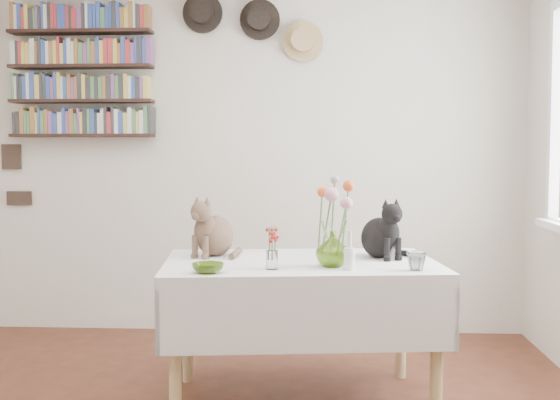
# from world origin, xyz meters

# --- Properties ---
(room) EXTENTS (4.08, 4.58, 2.58)m
(room) POSITION_xyz_m (0.00, 0.00, 1.25)
(room) COLOR brown
(room) RESTS_ON ground
(dining_table) EXTENTS (1.46, 1.03, 0.73)m
(dining_table) POSITION_xyz_m (0.47, 0.82, 0.55)
(dining_table) COLOR white
(dining_table) RESTS_ON room
(tabby_cat) EXTENTS (0.32, 0.35, 0.33)m
(tabby_cat) POSITION_xyz_m (0.01, 0.98, 0.90)
(tabby_cat) COLOR brown
(tabby_cat) RESTS_ON dining_table
(black_cat) EXTENTS (0.31, 0.34, 0.32)m
(black_cat) POSITION_xyz_m (0.88, 0.96, 0.89)
(black_cat) COLOR black
(black_cat) RESTS_ON dining_table
(flower_vase) EXTENTS (0.22, 0.22, 0.17)m
(flower_vase) POSITION_xyz_m (0.63, 0.65, 0.82)
(flower_vase) COLOR #8EB23B
(flower_vase) RESTS_ON dining_table
(green_bowl) EXTENTS (0.19, 0.19, 0.05)m
(green_bowl) POSITION_xyz_m (0.06, 0.44, 0.76)
(green_bowl) COLOR #8EB23B
(green_bowl) RESTS_ON dining_table
(drinking_glass) EXTENTS (0.12, 0.12, 0.09)m
(drinking_glass) POSITION_xyz_m (1.02, 0.56, 0.78)
(drinking_glass) COLOR white
(drinking_glass) RESTS_ON dining_table
(candlestick) EXTENTS (0.05, 0.05, 0.19)m
(candlestick) POSITION_xyz_m (0.71, 0.55, 0.80)
(candlestick) COLOR white
(candlestick) RESTS_ON dining_table
(berry_jar) EXTENTS (0.06, 0.06, 0.23)m
(berry_jar) POSITION_xyz_m (0.34, 0.56, 0.83)
(berry_jar) COLOR white
(berry_jar) RESTS_ON dining_table
(porcelain_figurine) EXTENTS (0.06, 0.06, 0.11)m
(porcelain_figurine) POSITION_xyz_m (0.94, 0.88, 0.78)
(porcelain_figurine) COLOR white
(porcelain_figurine) RESTS_ON dining_table
(flower_bouquet) EXTENTS (0.17, 0.12, 0.39)m
(flower_bouquet) POSITION_xyz_m (0.63, 0.66, 1.08)
(flower_bouquet) COLOR #4C7233
(flower_bouquet) RESTS_ON flower_vase
(bookshelf_unit) EXTENTS (1.00, 0.16, 0.91)m
(bookshelf_unit) POSITION_xyz_m (-1.10, 2.16, 1.84)
(bookshelf_unit) COLOR black
(bookshelf_unit) RESTS_ON room
(wall_hats) EXTENTS (0.98, 0.09, 0.48)m
(wall_hats) POSITION_xyz_m (0.12, 2.19, 2.17)
(wall_hats) COLOR black
(wall_hats) RESTS_ON room
(wall_art_plaques) EXTENTS (0.21, 0.02, 0.44)m
(wall_art_plaques) POSITION_xyz_m (-1.63, 2.23, 1.12)
(wall_art_plaques) COLOR #38281E
(wall_art_plaques) RESTS_ON room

